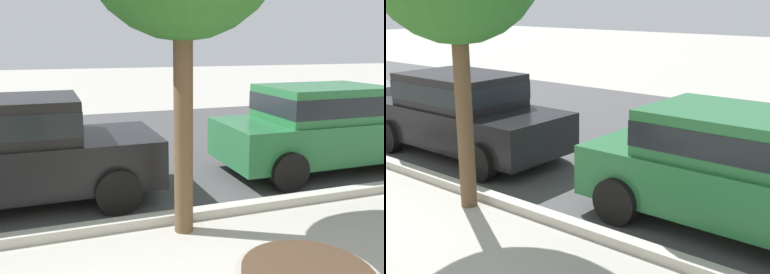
{
  "view_description": "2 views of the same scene",
  "coord_description": "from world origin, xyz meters",
  "views": [
    {
      "loc": [
        -0.03,
        -1.98,
        2.28
      ],
      "look_at": [
        2.19,
        4.25,
        0.8
      ],
      "focal_mm": 38.73,
      "sensor_mm": 36.0,
      "label": 1
    },
    {
      "loc": [
        7.11,
        -1.92,
        2.91
      ],
      "look_at": [
        2.19,
        4.25,
        0.8
      ],
      "focal_mm": 48.44,
      "sensor_mm": 36.0,
      "label": 2
    }
  ],
  "objects": [
    {
      "name": "street_surface",
      "position": [
        0.0,
        7.5,
        0.0
      ],
      "size": [
        60.0,
        9.0,
        0.01
      ],
      "primitive_type": "cube",
      "color": "#424244",
      "rests_on": "ground"
    },
    {
      "name": "parked_car_green",
      "position": [
        4.8,
        4.25,
        0.84
      ],
      "size": [
        4.11,
        1.93,
        1.56
      ],
      "color": "#236638",
      "rests_on": "ground"
    },
    {
      "name": "curb_stone",
      "position": [
        0.0,
        2.9,
        0.06
      ],
      "size": [
        60.0,
        0.2,
        0.12
      ],
      "primitive_type": "cube",
      "color": "#B2AFA8",
      "rests_on": "ground"
    },
    {
      "name": "parked_car_black",
      "position": [
        -0.57,
        4.25,
        0.84
      ],
      "size": [
        4.11,
        1.93,
        1.56
      ],
      "color": "black",
      "rests_on": "ground"
    }
  ]
}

